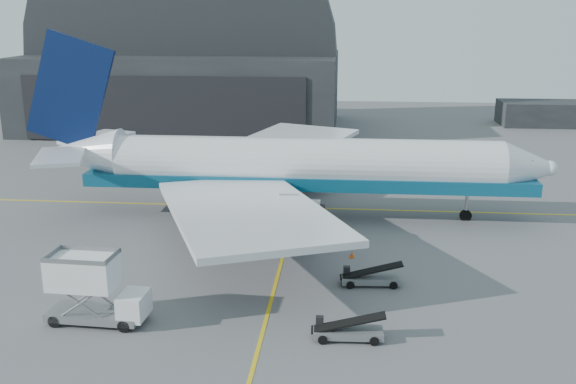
# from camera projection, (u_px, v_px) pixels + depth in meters

# --- Properties ---
(ground) EXTENTS (200.00, 200.00, 0.00)m
(ground) POSITION_uv_depth(u_px,v_px,m) (273.00, 293.00, 44.04)
(ground) COLOR #565659
(ground) RESTS_ON ground
(taxi_lines) EXTENTS (80.00, 42.12, 0.02)m
(taxi_lines) POSITION_uv_depth(u_px,v_px,m) (289.00, 232.00, 56.18)
(taxi_lines) COLOR yellow
(taxi_lines) RESTS_ON ground
(hangar) EXTENTS (50.00, 28.30, 28.00)m
(hangar) POSITION_uv_depth(u_px,v_px,m) (185.00, 69.00, 105.66)
(hangar) COLOR black
(hangar) RESTS_ON ground
(distant_bldg_a) EXTENTS (14.00, 8.00, 4.00)m
(distant_bldg_a) POSITION_uv_depth(u_px,v_px,m) (541.00, 125.00, 109.77)
(distant_bldg_a) COLOR black
(distant_bldg_a) RESTS_ON ground
(airliner) EXTENTS (49.20, 47.71, 17.27)m
(airliner) POSITION_uv_depth(u_px,v_px,m) (285.00, 166.00, 59.58)
(airliner) COLOR white
(airliner) RESTS_ON ground
(catering_truck) EXTENTS (6.29, 2.64, 4.25)m
(catering_truck) POSITION_uv_depth(u_px,v_px,m) (93.00, 290.00, 39.33)
(catering_truck) COLOR slate
(catering_truck) RESTS_ON ground
(pushback_tug) EXTENTS (5.02, 3.55, 2.12)m
(pushback_tug) POSITION_uv_depth(u_px,v_px,m) (281.00, 227.00, 55.16)
(pushback_tug) COLOR black
(pushback_tug) RESTS_ON ground
(belt_loader_a) EXTENTS (4.39, 1.67, 1.66)m
(belt_loader_a) POSITION_uv_depth(u_px,v_px,m) (347.00, 331.00, 37.66)
(belt_loader_a) COLOR slate
(belt_loader_a) RESTS_ON ground
(belt_loader_b) EXTENTS (4.44, 1.79, 1.68)m
(belt_loader_b) POSITION_uv_depth(u_px,v_px,m) (370.00, 278.00, 45.18)
(belt_loader_b) COLOR slate
(belt_loader_b) RESTS_ON ground
(traffic_cone) EXTENTS (0.36, 0.36, 0.52)m
(traffic_cone) POSITION_uv_depth(u_px,v_px,m) (352.00, 255.00, 50.27)
(traffic_cone) COLOR #DE4407
(traffic_cone) RESTS_ON ground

